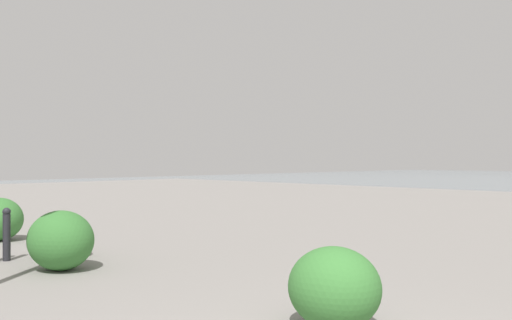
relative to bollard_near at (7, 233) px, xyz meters
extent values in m
cylinder|color=#232328|center=(0.00, 0.00, -0.07)|extent=(0.12, 0.12, 0.75)
sphere|color=#232328|center=(0.00, 0.00, 0.35)|extent=(0.13, 0.13, 0.13)
ellipsoid|color=#387533|center=(-5.96, -0.77, -0.05)|extent=(0.94, 0.84, 0.80)
ellipsoid|color=#477F38|center=(-0.33, -0.77, -0.08)|extent=(0.85, 0.76, 0.72)
ellipsoid|color=#387533|center=(-1.35, -0.25, -0.01)|extent=(1.04, 0.93, 0.88)
camera|label=1|loc=(-9.28, 3.65, 1.19)|focal=39.91mm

